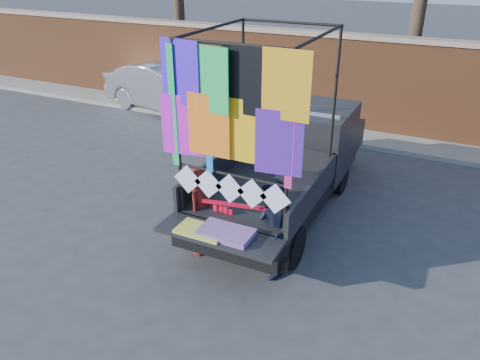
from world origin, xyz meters
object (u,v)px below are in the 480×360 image
at_px(pickup_truck, 293,156).
at_px(woman, 201,210).
at_px(sedan, 171,88).
at_px(man, 271,229).

height_order(pickup_truck, woman, pickup_truck).
height_order(sedan, man, man).
xyz_separation_m(pickup_truck, sedan, (-5.32, 3.70, -0.14)).
relative_size(pickup_truck, woman, 3.63).
bearing_deg(man, sedan, -167.66).
xyz_separation_m(pickup_truck, man, (0.59, -2.55, -0.09)).
distance_m(woman, man, 1.26).
height_order(pickup_truck, sedan, pickup_truck).
distance_m(pickup_truck, man, 2.62).
xyz_separation_m(sedan, woman, (4.65, -6.17, 0.02)).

